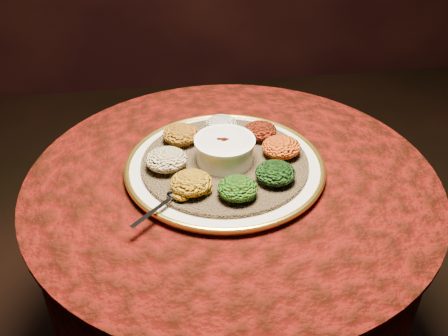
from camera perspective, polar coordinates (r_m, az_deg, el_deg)
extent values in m
cylinder|color=black|center=(1.43, 0.77, -13.67)|extent=(0.12, 0.12, 0.68)
cylinder|color=black|center=(1.18, 0.91, -2.21)|extent=(0.80, 0.80, 0.04)
cylinder|color=#450905|center=(1.28, 0.85, -7.36)|extent=(0.93, 0.93, 0.34)
cylinder|color=#450905|center=(1.17, 0.92, -1.16)|extent=(0.96, 0.96, 0.01)
cylinder|color=beige|center=(1.17, 0.09, 0.08)|extent=(0.58, 0.58, 0.02)
torus|color=gold|center=(1.17, 0.09, 0.36)|extent=(0.47, 0.47, 0.01)
cylinder|color=brown|center=(1.17, 0.09, 0.64)|extent=(0.45, 0.45, 0.01)
cylinder|color=white|center=(1.15, 0.09, 2.04)|extent=(0.13, 0.13, 0.06)
cylinder|color=white|center=(1.13, 0.09, 3.14)|extent=(0.14, 0.14, 0.01)
cylinder|color=#4F1003|center=(1.14, 0.09, 2.78)|extent=(0.11, 0.11, 0.01)
ellipsoid|color=silver|center=(1.06, -5.36, -2.92)|extent=(0.05, 0.03, 0.01)
cube|color=silver|center=(1.02, -7.98, -4.87)|extent=(0.10, 0.10, 0.00)
ellipsoid|color=beige|center=(1.27, -0.32, 5.04)|extent=(0.08, 0.08, 0.04)
ellipsoid|color=black|center=(1.24, 4.17, 4.27)|extent=(0.08, 0.08, 0.04)
ellipsoid|color=#BB730F|center=(1.18, 6.56, 2.39)|extent=(0.09, 0.09, 0.04)
ellipsoid|color=black|center=(1.09, 5.88, -0.56)|extent=(0.09, 0.08, 0.04)
ellipsoid|color=#A9480A|center=(1.04, 1.56, -2.35)|extent=(0.09, 0.08, 0.04)
ellipsoid|color=#B3730F|center=(1.06, -3.78, -1.70)|extent=(0.09, 0.09, 0.04)
ellipsoid|color=maroon|center=(1.13, -6.59, 0.97)|extent=(0.10, 0.09, 0.05)
ellipsoid|color=#934E11|center=(1.23, -4.94, 3.87)|extent=(0.09, 0.09, 0.04)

